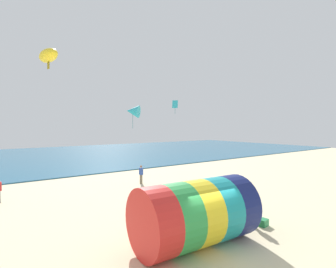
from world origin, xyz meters
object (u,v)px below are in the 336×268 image
Objects in this scene: kite_cyan_diamond at (175,104)px; cooler_box at (263,223)px; giant_inflatable_tube at (196,213)px; kite_yellow_parafoil at (48,56)px; kite_handler at (251,210)px; kite_cyan_delta at (133,111)px; bystander_mid_beach at (141,174)px.

cooler_box is (-3.85, -12.42, -7.10)m from kite_cyan_diamond.
kite_cyan_diamond reaches higher than giant_inflatable_tube.
giant_inflatable_tube is 8.71m from kite_yellow_parafoil.
cooler_box is at bearing -107.22° from kite_cyan_diamond.
kite_cyan_diamond is (4.29, 11.95, 6.45)m from kite_handler.
kite_handler is 0.75× the size of kite_cyan_delta.
kite_cyan_delta is 5.74m from bystander_mid_beach.
cooler_box is (4.30, -0.45, -1.24)m from giant_inflatable_tube.
kite_handler is at bearing -90.16° from kite_cyan_delta.
giant_inflatable_tube is 15.62m from kite_cyan_diamond.
kite_yellow_parafoil is 0.70× the size of kite_cyan_delta.
bystander_mid_beach reaches higher than cooler_box.
kite_cyan_diamond is 4.39m from kite_cyan_delta.
giant_inflatable_tube is 12.70m from bystander_mid_beach.
kite_cyan_diamond is at bearing -10.39° from kite_cyan_delta.
bystander_mid_beach is at bearing 90.10° from cooler_box.
kite_yellow_parafoil reaches higher than kite_handler.
giant_inflatable_tube is 3.36× the size of kite_handler.
cooler_box is (9.64, -2.90, -7.67)m from kite_yellow_parafoil.
bystander_mid_beach is (-3.87, -0.02, -6.44)m from kite_cyan_diamond.
kite_handler is at bearing -14.83° from kite_yellow_parafoil.
kite_cyan_diamond is 7.51m from bystander_mid_beach.
kite_yellow_parafoil reaches higher than kite_cyan_diamond.
kite_cyan_delta is (9.23, 10.30, -1.34)m from kite_yellow_parafoil.
bystander_mid_beach is 12.42m from cooler_box.
kite_cyan_delta reaches higher than kite_handler.
kite_cyan_diamond is 2.53× the size of cooler_box.
kite_handler is 0.99× the size of bystander_mid_beach.
kite_handler is 13.94m from kite_cyan_delta.
giant_inflatable_tube is at bearing -24.68° from kite_yellow_parafoil.
kite_handler is (3.85, 0.02, -0.59)m from giant_inflatable_tube.
giant_inflatable_tube is 4.16× the size of kite_cyan_diamond.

